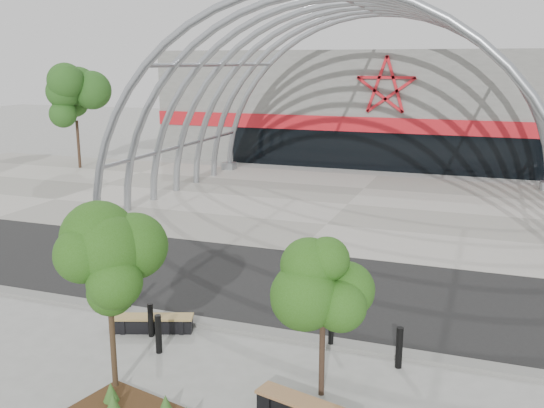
{
  "coord_description": "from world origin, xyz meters",
  "views": [
    {
      "loc": [
        6.7,
        -14.5,
        7.25
      ],
      "look_at": [
        0.0,
        4.0,
        2.6
      ],
      "focal_mm": 40.0,
      "sensor_mm": 36.0,
      "label": 1
    }
  ],
  "objects_px": {
    "street_tree_0": "(108,270)",
    "street_tree_1": "(323,281)",
    "bench_0": "(153,324)",
    "bollard_2": "(151,320)"
  },
  "relations": [
    {
      "from": "street_tree_0",
      "to": "street_tree_1",
      "type": "relative_size",
      "value": 1.06
    },
    {
      "from": "bench_0",
      "to": "street_tree_0",
      "type": "bearing_deg",
      "value": -75.43
    },
    {
      "from": "street_tree_1",
      "to": "bench_0",
      "type": "height_order",
      "value": "street_tree_1"
    },
    {
      "from": "street_tree_1",
      "to": "bollard_2",
      "type": "distance_m",
      "value": 5.71
    },
    {
      "from": "street_tree_0",
      "to": "bollard_2",
      "type": "distance_m",
      "value": 3.63
    },
    {
      "from": "street_tree_0",
      "to": "bench_0",
      "type": "xyz_separation_m",
      "value": [
        -0.76,
        2.94,
        -2.63
      ]
    },
    {
      "from": "street_tree_1",
      "to": "bollard_2",
      "type": "bearing_deg",
      "value": 165.98
    },
    {
      "from": "street_tree_0",
      "to": "street_tree_1",
      "type": "height_order",
      "value": "street_tree_0"
    },
    {
      "from": "street_tree_0",
      "to": "bench_0",
      "type": "distance_m",
      "value": 4.02
    },
    {
      "from": "bench_0",
      "to": "bollard_2",
      "type": "distance_m",
      "value": 0.39
    }
  ]
}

